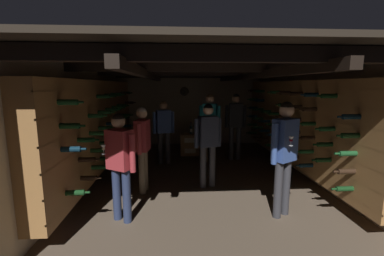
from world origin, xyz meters
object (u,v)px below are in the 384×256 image
person_guest_far_left (164,126)px  person_guest_near_left (120,158)px  display_bottle (191,129)px  person_guest_rear_center (210,121)px  person_host_center (208,138)px  person_guest_mid_left (143,142)px  wine_crate_stack (190,144)px  person_guest_near_right (284,148)px  person_guest_far_right (235,120)px

person_guest_far_left → person_guest_near_left: 2.83m
display_bottle → person_guest_rear_center: bearing=-62.0°
person_host_center → person_guest_mid_left: 1.22m
person_guest_far_left → person_guest_mid_left: person_guest_far_left is taller
wine_crate_stack → person_guest_near_right: 3.86m
person_guest_near_right → person_guest_near_left: bearing=179.7°
person_guest_far_left → person_guest_near_left: (-0.50, -2.79, -0.00)m
person_guest_far_right → person_guest_far_left: bearing=-172.2°
person_guest_rear_center → person_guest_near_right: (0.71, -2.84, -0.02)m
display_bottle → person_guest_near_left: (-1.24, -3.62, 0.21)m
display_bottle → person_guest_far_right: (1.13, -0.58, 0.33)m
person_guest_rear_center → person_guest_far_right: (0.71, 0.21, -0.00)m
wine_crate_stack → person_guest_near_right: size_ratio=0.35×
wine_crate_stack → display_bottle: 0.44m
person_guest_far_left → person_guest_near_right: size_ratio=0.92×
display_bottle → person_guest_mid_left: bearing=-112.1°
display_bottle → person_guest_near_right: 3.82m
person_guest_mid_left → display_bottle: bearing=67.9°
person_guest_far_left → person_guest_near_left: person_guest_far_left is taller
person_host_center → person_guest_far_left: (-0.90, 1.59, -0.02)m
display_bottle → person_guest_far_right: 1.31m
person_guest_mid_left → person_guest_rear_center: bearing=50.6°
person_host_center → person_guest_near_right: person_guest_near_right is taller
person_guest_near_left → wine_crate_stack: bearing=71.5°
display_bottle → person_guest_near_left: size_ratio=0.22×
person_guest_near_left → person_host_center: bearing=40.3°
wine_crate_stack → person_guest_near_left: bearing=-108.5°
person_guest_far_left → person_guest_rear_center: person_guest_rear_center is taller
person_guest_mid_left → person_guest_near_left: person_guest_near_left is taller
wine_crate_stack → display_bottle: display_bottle is taller
person_guest_far_right → display_bottle: bearing=152.9°
person_guest_near_right → person_guest_mid_left: bearing=154.2°
wine_crate_stack → person_guest_far_left: bearing=-130.8°
display_bottle → person_guest_near_left: bearing=-108.9°
person_guest_rear_center → display_bottle: bearing=118.0°
person_guest_far_left → person_guest_far_right: (1.86, 0.25, 0.12)m
person_guest_far_right → person_guest_near_right: size_ratio=1.01×
person_host_center → person_guest_rear_center: (0.25, 1.63, 0.10)m
person_guest_rear_center → person_guest_far_right: size_ratio=1.00×
person_guest_mid_left → person_guest_rear_center: person_guest_rear_center is taller
display_bottle → person_guest_near_right: person_guest_near_right is taller
person_host_center → person_guest_near_right: size_ratio=0.94×
display_bottle → person_host_center: bearing=-86.0°
person_host_center → person_guest_near_left: (-1.40, -1.19, -0.03)m
person_host_center → person_guest_rear_center: 1.66m
person_guest_far_left → person_guest_rear_center: 1.16m
wine_crate_stack → person_guest_far_left: (-0.69, -0.80, 0.65)m
person_guest_far_right → person_guest_near_right: (0.01, -3.05, -0.01)m
person_guest_near_left → person_guest_near_right: (2.37, -0.01, 0.11)m
person_guest_near_right → person_guest_rear_center: bearing=104.1°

